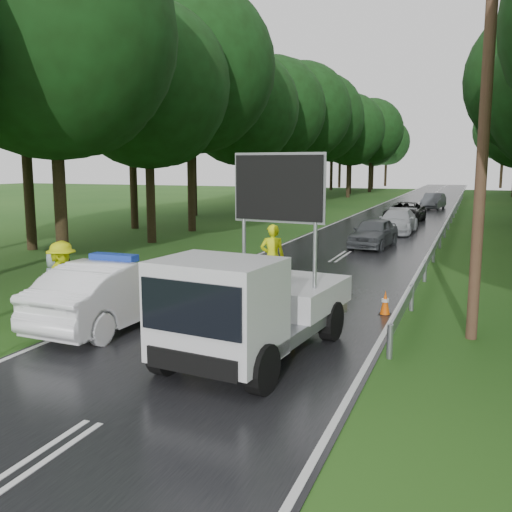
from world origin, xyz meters
The scene contains 21 objects.
ground centered at (0.00, 0.00, 0.00)m, with size 160.00×160.00×0.00m, color #1B4714.
road centered at (0.00, 30.00, 0.01)m, with size 7.00×140.00×0.02m, color black.
guardrail centered at (3.70, 29.67, 0.55)m, with size 0.12×60.06×0.70m.
utility_pole_near centered at (5.20, 2.00, 5.06)m, with size 1.40×0.24×10.00m.
utility_pole_mid centered at (5.20, 28.00, 5.06)m, with size 1.40×0.24×10.00m.
utility_pole_far centered at (5.20, 54.00, 5.06)m, with size 1.40×0.24×10.00m.
police_sedan centered at (-2.75, 0.06, 0.79)m, with size 1.87×4.84×1.73m.
work_truck centered at (1.13, -1.04, 1.09)m, with size 2.75×5.23×4.01m.
barrier centered at (0.22, 1.00, 0.90)m, with size 2.72×1.07×1.19m.
officer centered at (-0.54, 5.00, 1.02)m, with size 0.74×0.49×2.03m, color #E6F60D.
civilian centered at (1.23, 0.50, 0.87)m, with size 0.84×0.66×1.73m, color #172B97.
bystander_left centered at (-4.24, 0.00, 0.98)m, with size 1.27×0.73×1.97m, color #CBD60B.
bystander_right centered at (-4.79, 0.39, 0.82)m, with size 0.80×0.52×1.65m, color #8A9CA6.
queue_car_first centered at (0.80, 15.25, 0.68)m, with size 1.61×4.01×1.36m, color #404447.
queue_car_second centered at (1.10, 21.25, 0.66)m, with size 1.86×4.57×1.33m, color #AFB2B8.
queue_car_third centered at (0.80, 27.40, 0.67)m, with size 2.23×4.83×1.34m, color black.
queue_car_fourth centered at (1.75, 39.70, 0.68)m, with size 1.44×4.13×1.36m, color #44474D.
cone_center centered at (-0.76, 0.00, 0.35)m, with size 0.34×0.34×0.71m.
cone_far centered at (0.62, 4.42, 0.33)m, with size 0.32×0.32×0.68m.
cone_left_mid centered at (-3.29, 2.59, 0.36)m, with size 0.35×0.35×0.75m.
cone_right centered at (3.12, 3.31, 0.31)m, with size 0.30×0.30×0.65m.
Camera 1 is at (5.13, -11.07, 3.82)m, focal length 40.00 mm.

